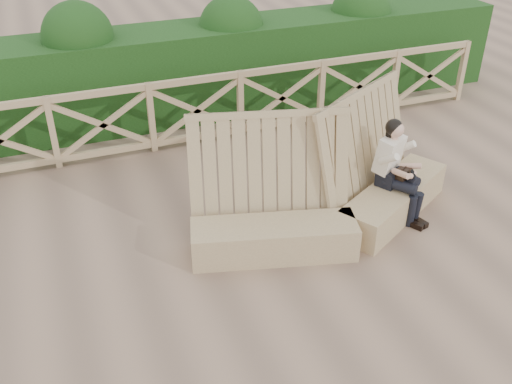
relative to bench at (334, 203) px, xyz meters
name	(u,v)px	position (x,y,z in m)	size (l,w,h in m)	color
ground	(287,275)	(-0.87, -0.61, -0.39)	(60.00, 60.00, 0.00)	brown
bench	(334,203)	(0.00, 0.00, 0.00)	(3.66, 1.60, 1.55)	#907752
woman	(396,166)	(0.87, 0.05, 0.30)	(0.56, 0.81, 1.29)	black
guardrail	(197,111)	(-0.87, 2.89, 0.17)	(10.10, 0.09, 1.10)	#987558
hedge	(176,74)	(-0.87, 4.09, 0.36)	(12.00, 1.20, 1.50)	black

